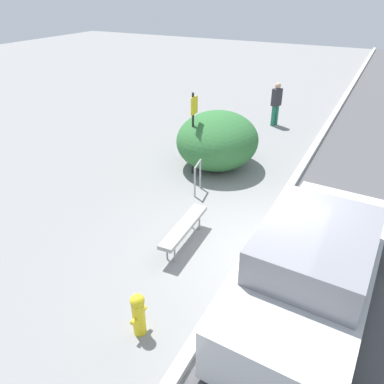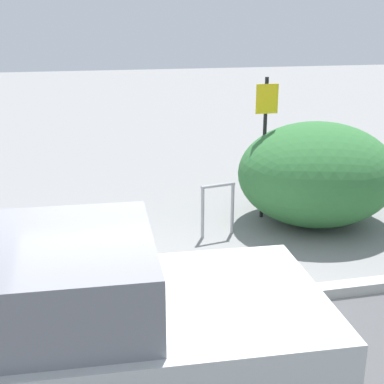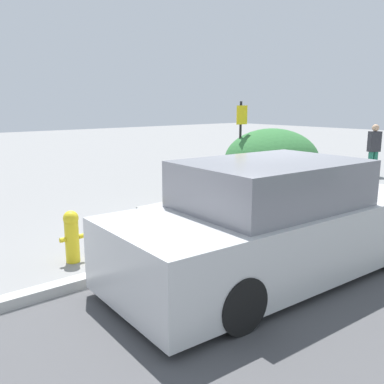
% 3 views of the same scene
% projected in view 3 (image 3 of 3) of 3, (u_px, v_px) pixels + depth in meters
% --- Properties ---
extents(ground_plane, '(60.00, 60.00, 0.00)m').
position_uv_depth(ground_plane, '(253.00, 237.00, 7.37)').
color(ground_plane, gray).
extents(curb, '(60.00, 0.20, 0.13)m').
position_uv_depth(curb, '(253.00, 233.00, 7.36)').
color(curb, '#B7B7B2').
rests_on(curb, ground_plane).
extents(bench, '(1.70, 0.38, 0.48)m').
position_uv_depth(bench, '(178.00, 204.00, 7.92)').
color(bench, gray).
rests_on(bench, ground_plane).
extents(bike_rack, '(0.55, 0.15, 0.83)m').
position_uv_depth(bike_rack, '(230.00, 181.00, 9.80)').
color(bike_rack, '#99999E').
rests_on(bike_rack, ground_plane).
extents(sign_post, '(0.36, 0.08, 2.30)m').
position_uv_depth(sign_post, '(241.00, 139.00, 10.66)').
color(sign_post, black).
rests_on(sign_post, ground_plane).
extents(fire_hydrant, '(0.36, 0.22, 0.77)m').
position_uv_depth(fire_hydrant, '(72.00, 235.00, 6.14)').
color(fire_hydrant, gold).
rests_on(fire_hydrant, ground_plane).
extents(shrub_hedge, '(2.50, 2.32, 1.63)m').
position_uv_depth(shrub_hedge, '(272.00, 160.00, 10.94)').
color(shrub_hedge, '#337038').
rests_on(shrub_hedge, ground_plane).
extents(pedestrian, '(0.42, 0.35, 1.61)m').
position_uv_depth(pedestrian, '(374.00, 148.00, 13.34)').
color(pedestrian, '#267259').
rests_on(pedestrian, ground_plane).
extents(parked_car_near, '(4.82, 2.04, 1.55)m').
position_uv_depth(parked_car_near, '(277.00, 224.00, 5.65)').
color(parked_car_near, black).
rests_on(parked_car_near, ground_plane).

